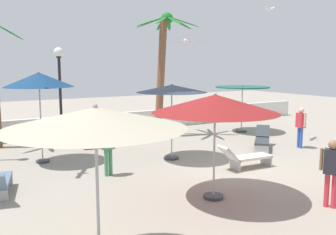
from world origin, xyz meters
The scene contains 17 objects.
ground_plane centered at (0.00, 0.00, 0.00)m, with size 56.00×56.00×0.00m, color #9E9384.
boundary_wall centered at (0.00, 8.24, 0.49)m, with size 25.20×0.30×0.97m, color silver.
patio_umbrella_1 centered at (5.59, 4.95, 2.16)m, with size 2.70×2.70×2.43m.
patio_umbrella_2 centered at (-0.32, 2.09, 2.52)m, with size 2.53×2.53×2.75m.
patio_umbrella_3 centered at (-5.19, -3.69, 2.56)m, with size 2.83×2.83×2.80m.
patio_umbrella_4 centered at (-1.46, -1.85, 2.42)m, with size 3.17×3.17×2.71m.
patio_umbrella_5 centered at (-4.45, 4.00, 2.87)m, with size 2.35×2.35×3.18m.
palm_tree_1 centered at (1.62, 6.10, 3.64)m, with size 3.03×3.02×5.82m.
lamp_post_1 centered at (-2.99, 6.93, 2.70)m, with size 0.41×0.41×4.13m.
lounge_chair_0 centered at (3.75, 1.66, 0.39)m, with size 1.75×1.69×0.84m.
lounge_chair_1 centered at (1.13, -0.19, 0.39)m, with size 1.92×0.69×0.84m.
guest_0 centered at (5.16, 0.94, 1.02)m, with size 0.31×0.55×1.67m.
guest_1 centered at (0.56, -3.76, 0.99)m, with size 0.39×0.50×1.64m.
guest_2 centered at (-3.04, 1.37, 0.99)m, with size 0.54×0.33×1.63m.
seagull_0 centered at (5.10, 2.80, 5.79)m, with size 0.97×0.54×0.14m.
seagull_2 centered at (-1.38, -0.42, 4.01)m, with size 0.89×0.83×0.14m.
planter centered at (-2.25, 5.39, 0.38)m, with size 0.70×0.70×0.85m.
Camera 1 is at (-7.06, -9.00, 3.37)m, focal length 39.22 mm.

